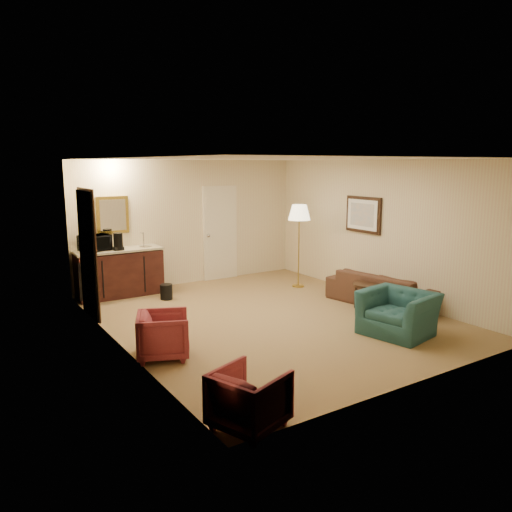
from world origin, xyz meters
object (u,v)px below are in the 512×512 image
Objects in this scene: rose_chair_near at (163,333)px; waste_bin at (166,292)px; wetbar_cabinet at (120,273)px; floor_lamp at (299,246)px; microwave at (95,241)px; teal_armchair at (398,306)px; coffee_maker at (118,242)px; sofa at (383,284)px; rose_chair_far at (249,396)px; coffee_table at (374,296)px.

rose_chair_near is 2.33× the size of waste_bin.
rose_chair_near is (-0.50, -3.39, -0.12)m from wetbar_cabinet.
microwave is (-3.78, 1.32, 0.24)m from floor_lamp.
waste_bin is (-2.16, 3.71, -0.29)m from teal_armchair.
floor_lamp is 5.29× the size of coffee_maker.
sofa is at bearing -64.65° from rose_chair_near.
rose_chair_far is at bearing -95.18° from wetbar_cabinet.
wetbar_cabinet is at bearing -159.13° from teal_armchair.
coffee_table is at bearing -81.15° from rose_chair_far.
wetbar_cabinet is 0.81× the size of sofa.
rose_chair_near is at bearing -179.24° from coffee_table.
sofa is at bearing -47.46° from microwave.
teal_armchair is (2.81, -4.43, -0.02)m from wetbar_cabinet.
sofa is 4.96m from coffee_maker.
teal_armchair is at bearing -120.26° from coffee_table.
microwave is at bearing -155.53° from teal_armchair.
floor_lamp reaches higher than teal_armchair.
rose_chair_far is at bearing -109.79° from coffee_maker.
coffee_table is at bearing -44.02° from wetbar_cabinet.
sofa is (3.80, -3.19, -0.07)m from wetbar_cabinet.
sofa reaches higher than waste_bin.
teal_armchair is 1.16× the size of coffee_table.
microwave is (-0.43, 0.03, 0.64)m from wetbar_cabinet.
sofa is 4.89m from rose_chair_far.
wetbar_cabinet reaches higher than rose_chair_near.
rose_chair_far is 0.76× the size of coffee_table.
teal_armchair is at bearing -91.88° from rose_chair_far.
floor_lamp is at bearing -38.56° from rose_chair_near.
coffee_maker is (-0.03, -0.12, 0.62)m from wetbar_cabinet.
wetbar_cabinet is 5.54m from rose_chair_far.
teal_armchair is 1.28m from coffee_table.
rose_chair_near is 0.39× the size of floor_lamp.
wetbar_cabinet is at bearing 159.03° from floor_lamp.
waste_bin is 1.63m from microwave.
teal_armchair is at bearing -71.42° from coffee_maker.
teal_armchair is 3.09× the size of coffee_maker.
rose_chair_far is at bearing -103.47° from waste_bin.
coffee_maker is at bearing 161.02° from floor_lamp.
wetbar_cabinet is 2.52× the size of rose_chair_far.
sofa is 2.02m from floor_lamp.
coffee_table is 2.99× the size of waste_bin.
coffee_maker reaches higher than teal_armchair.
waste_bin is at bearing -47.92° from wetbar_cabinet.
coffee_maker is at bearing 137.30° from coffee_table.
floor_lamp is at bearing -11.79° from waste_bin.
rose_chair_far is (0.00, -2.13, -0.01)m from rose_chair_near.
wetbar_cabinet is at bearing 59.90° from coffee_maker.
coffee_table is at bearing -87.21° from floor_lamp.
coffee_table is (3.95, 0.05, -0.09)m from rose_chair_near.
rose_chair_far reaches higher than coffee_table.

